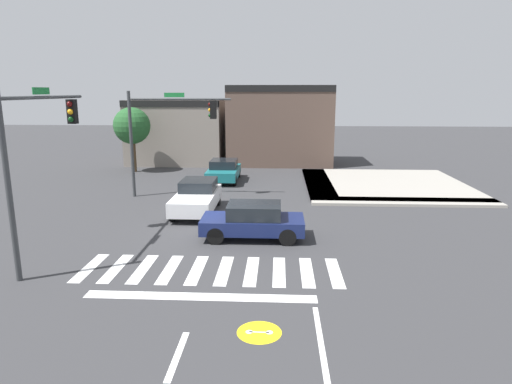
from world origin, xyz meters
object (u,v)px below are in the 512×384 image
at_px(car_teal, 224,170).
at_px(roadside_tree, 132,126).
at_px(traffic_signal_northwest, 167,124).
at_px(traffic_signal_southwest, 39,140).
at_px(car_white, 197,197).
at_px(car_navy, 253,221).

height_order(car_teal, roadside_tree, roadside_tree).
distance_m(traffic_signal_northwest, traffic_signal_southwest, 9.86).
bearing_deg(roadside_tree, traffic_signal_southwest, -81.66).
height_order(traffic_signal_southwest, roadside_tree, traffic_signal_southwest).
height_order(traffic_signal_northwest, car_teal, traffic_signal_northwest).
bearing_deg(traffic_signal_southwest, car_white, -32.67).
relative_size(traffic_signal_northwest, traffic_signal_southwest, 0.98).
bearing_deg(car_white, traffic_signal_northwest, -146.14).
distance_m(car_white, roadside_tree, 13.25).
bearing_deg(car_white, roadside_tree, -148.84).
bearing_deg(car_teal, roadside_tree, -114.49).
xyz_separation_m(traffic_signal_northwest, car_navy, (5.14, -7.11, -3.35)).
relative_size(traffic_signal_northwest, car_navy, 1.42).
bearing_deg(car_navy, roadside_tree, -57.10).
bearing_deg(car_navy, traffic_signal_northwest, -54.11).
height_order(car_white, roadside_tree, roadside_tree).
xyz_separation_m(car_navy, roadside_tree, (-9.73, 15.04, 2.62)).
distance_m(car_navy, car_teal, 12.10).
bearing_deg(car_teal, traffic_signal_northwest, -28.05).
distance_m(traffic_signal_northwest, roadside_tree, 9.20).
distance_m(car_navy, car_white, 4.95).
bearing_deg(car_white, car_navy, 37.47).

